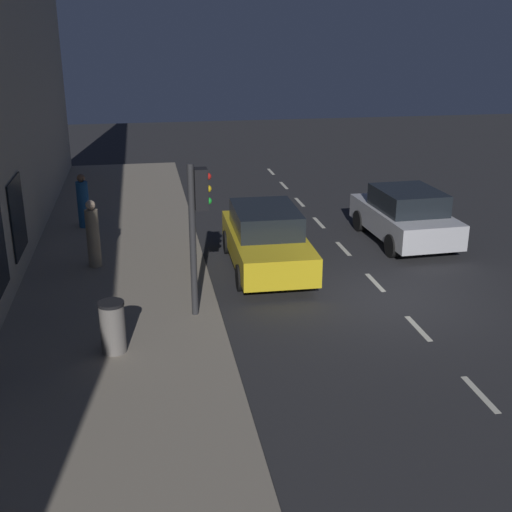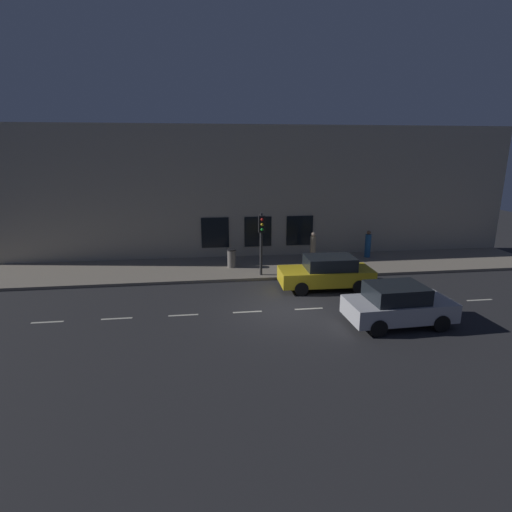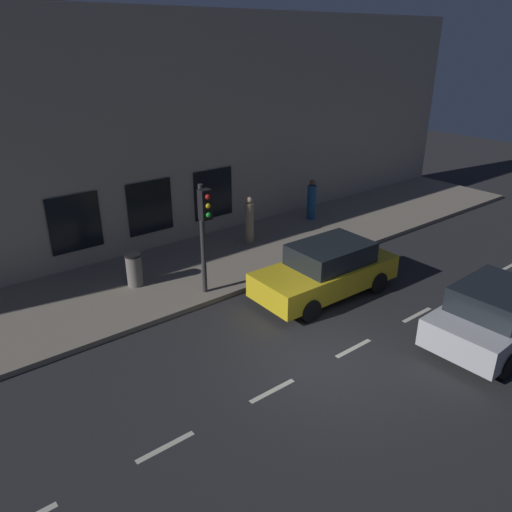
{
  "view_description": "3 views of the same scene",
  "coord_description": "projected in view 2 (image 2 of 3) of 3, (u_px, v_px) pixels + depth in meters",
  "views": [
    {
      "loc": [
        5.49,
        13.04,
        5.97
      ],
      "look_at": [
        3.16,
        0.03,
        1.25
      ],
      "focal_mm": 45.54,
      "sensor_mm": 36.0,
      "label": 1
    },
    {
      "loc": [
        -15.28,
        3.26,
        6.42
      ],
      "look_at": [
        2.37,
        0.93,
        1.75
      ],
      "focal_mm": 28.12,
      "sensor_mm": 36.0,
      "label": 2
    },
    {
      "loc": [
        -6.59,
        7.25,
        6.99
      ],
      "look_at": [
        2.95,
        -0.27,
        1.66
      ],
      "focal_mm": 34.97,
      "sensor_mm": 36.0,
      "label": 3
    }
  ],
  "objects": [
    {
      "name": "traffic_light",
      "position": [
        261.0,
        233.0,
        20.28
      ],
      "size": [
        0.48,
        0.32,
        3.24
      ],
      "color": "#2D2D30",
      "rests_on": "sidewalk"
    },
    {
      "name": "lane_centre_line",
      "position": [
        309.0,
        309.0,
        16.82
      ],
      "size": [
        0.12,
        27.2,
        0.01
      ],
      "color": "beige",
      "rests_on": "ground"
    },
    {
      "name": "pedestrian_0",
      "position": [
        368.0,
        245.0,
        24.29
      ],
      "size": [
        0.49,
        0.49,
        1.64
      ],
      "rotation": [
        0.0,
        0.0,
        2.56
      ],
      "color": "#1E5189",
      "rests_on": "sidewalk"
    },
    {
      "name": "trash_bin",
      "position": [
        232.0,
        258.0,
        22.24
      ],
      "size": [
        0.49,
        0.49,
        1.01
      ],
      "color": "slate",
      "rests_on": "sidewalk"
    },
    {
      "name": "parked_car_1",
      "position": [
        327.0,
        273.0,
        19.15
      ],
      "size": [
        1.97,
        4.44,
        1.58
      ],
      "rotation": [
        0.0,
        0.0,
        -0.02
      ],
      "color": "gold",
      "rests_on": "ground"
    },
    {
      "name": "pedestrian_1",
      "position": [
        313.0,
        248.0,
        23.35
      ],
      "size": [
        0.36,
        0.36,
        1.73
      ],
      "rotation": [
        0.0,
        0.0,
        3.24
      ],
      "color": "gray",
      "rests_on": "sidewalk"
    },
    {
      "name": "parked_car_0",
      "position": [
        398.0,
        305.0,
        15.15
      ],
      "size": [
        2.09,
        4.02,
        1.58
      ],
      "rotation": [
        0.0,
        0.0,
        3.18
      ],
      "color": "#B7B7BC",
      "rests_on": "ground"
    },
    {
      "name": "building_facade",
      "position": [
        257.0,
        193.0,
        24.13
      ],
      "size": [
        0.65,
        32.0,
        7.91
      ],
      "color": "#B2A893",
      "rests_on": "ground"
    },
    {
      "name": "sidewalk",
      "position": [
        263.0,
        267.0,
        22.67
      ],
      "size": [
        4.5,
        32.0,
        0.15
      ],
      "color": "gray",
      "rests_on": "ground"
    },
    {
      "name": "ground_plane",
      "position": [
        285.0,
        310.0,
        16.7
      ],
      "size": [
        60.0,
        60.0,
        0.0
      ],
      "primitive_type": "plane",
      "color": "#28282B"
    }
  ]
}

